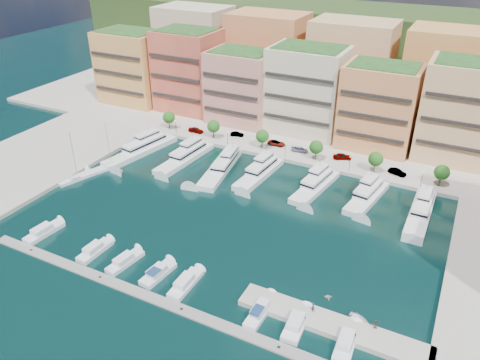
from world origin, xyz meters
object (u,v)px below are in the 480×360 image
(tree_4, at_px, (376,159))
(yacht_2, at_px, (222,165))
(lamppost_1, at_px, (228,136))
(car_4, at_px, (342,156))
(yacht_5, at_px, (368,195))
(person_1, at_px, (375,324))
(tree_3, at_px, (316,147))
(cruiser_2, at_px, (95,251))
(cruiser_9, at_px, (346,343))
(car_2, at_px, (276,143))
(car_0, at_px, (196,130))
(lamppost_0, at_px, (176,125))
(tender_1, at_px, (328,296))
(cruiser_8, at_px, (296,324))
(yacht_1, at_px, (186,156))
(yacht_6, at_px, (421,210))
(tender_2, at_px, (359,319))
(car_5, at_px, (397,172))
(lamppost_4, at_px, (423,176))
(cruiser_4, at_px, (158,274))
(yacht_3, at_px, (260,171))
(sailboat_1, at_px, (77,178))
(tree_2, at_px, (262,136))
(car_3, at_px, (300,150))
(tree_5, at_px, (442,172))
(lamppost_3, at_px, (350,161))
(cruiser_3, at_px, (125,262))
(car_1, at_px, (237,134))
(tree_0, at_px, (169,117))
(person_0, at_px, (313,307))
(cruiser_5, at_px, (185,284))
(yacht_4, at_px, (316,185))
(sailboat_2, at_px, (110,166))
(yacht_0, at_px, (143,148))
(lamppost_2, at_px, (285,148))

(tree_4, relative_size, yacht_2, 0.24)
(lamppost_1, relative_size, car_4, 0.84)
(yacht_5, xyz_separation_m, person_1, (10.98, -40.83, 0.61))
(tree_3, distance_m, cruiser_2, 63.85)
(cruiser_2, height_order, cruiser_9, same)
(car_2, bearing_deg, car_0, 94.29)
(lamppost_0, height_order, tender_1, lamppost_0)
(cruiser_2, relative_size, cruiser_8, 0.99)
(yacht_1, xyz_separation_m, cruiser_9, (57.61, -43.50, -0.54))
(yacht_6, xyz_separation_m, tender_2, (-4.15, -38.19, -0.83))
(car_0, bearing_deg, car_5, -92.18)
(cruiser_2, distance_m, car_5, 76.17)
(yacht_2, bearing_deg, lamppost_4, 14.68)
(cruiser_4, bearing_deg, yacht_3, 89.44)
(person_1, bearing_deg, tree_3, -66.29)
(sailboat_1, bearing_deg, lamppost_4, 23.49)
(tree_2, bearing_deg, lamppost_4, -2.99)
(tree_3, relative_size, car_2, 1.10)
(yacht_3, xyz_separation_m, car_3, (4.88, 16.16, 0.48))
(tree_5, relative_size, yacht_5, 0.31)
(lamppost_1, relative_size, cruiser_2, 0.52)
(lamppost_3, relative_size, yacht_5, 0.23)
(cruiser_3, bearing_deg, sailboat_1, 147.25)
(sailboat_1, relative_size, car_1, 3.27)
(yacht_6, height_order, tender_2, yacht_6)
(tree_5, relative_size, cruiser_4, 0.71)
(car_1, xyz_separation_m, person_1, (54.79, -57.82, 0.15))
(yacht_3, bearing_deg, yacht_2, -171.13)
(tree_0, bearing_deg, cruiser_9, -38.47)
(yacht_2, xyz_separation_m, car_2, (7.75, 18.77, 0.50))
(lamppost_4, bearing_deg, cruiser_4, -124.81)
(yacht_1, height_order, cruiser_8, yacht_1)
(lamppost_1, bearing_deg, tender_1, -45.95)
(cruiser_4, height_order, car_5, car_5)
(yacht_2, distance_m, person_0, 55.54)
(tree_0, distance_m, tree_2, 32.00)
(cruiser_5, bearing_deg, car_4, 79.71)
(car_2, bearing_deg, yacht_4, -134.82)
(tender_2, bearing_deg, yacht_3, 59.24)
(sailboat_2, height_order, car_0, sailboat_2)
(lamppost_1, bearing_deg, car_0, 165.24)
(yacht_1, relative_size, person_0, 11.98)
(yacht_6, relative_size, car_5, 4.46)
(yacht_4, distance_m, car_3, 19.15)
(tender_1, bearing_deg, yacht_0, 38.36)
(sailboat_1, bearing_deg, yacht_6, 15.74)
(person_0, xyz_separation_m, person_1, (10.14, 0.99, -0.11))
(lamppost_4, xyz_separation_m, sailboat_1, (-79.56, -34.57, -3.52))
(lamppost_2, xyz_separation_m, cruiser_8, (24.77, -55.79, -3.28))
(cruiser_2, bearing_deg, tree_5, 44.95)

